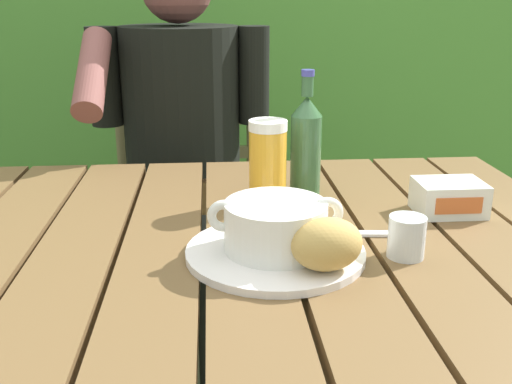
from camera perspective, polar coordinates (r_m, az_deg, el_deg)
name	(u,v)px	position (r m, az deg, el deg)	size (l,w,h in m)	color
dining_table	(244,289)	(1.02, -1.14, -9.35)	(1.20, 0.91, 0.74)	brown
hedge_backdrop	(187,22)	(2.65, -6.69, 16.00)	(3.50, 0.85, 2.15)	#447D2E
chair_near_diner	(188,209)	(1.91, -6.58, -1.62)	(0.47, 0.44, 0.92)	brown
person_eating	(181,142)	(1.64, -7.23, 4.76)	(0.48, 0.47, 1.25)	black
serving_plate	(275,252)	(0.91, 1.87, -5.83)	(0.27, 0.27, 0.01)	white
soup_bowl	(276,225)	(0.89, 1.91, -3.18)	(0.21, 0.16, 0.08)	white
bread_roll	(327,244)	(0.83, 6.86, -5.02)	(0.12, 0.10, 0.08)	tan
beer_glass	(268,162)	(1.11, 1.14, 2.88)	(0.07, 0.07, 0.16)	gold
beer_bottle	(306,144)	(1.16, 4.85, 4.66)	(0.06, 0.06, 0.25)	#365F37
water_glass_small	(407,237)	(0.92, 14.33, -4.22)	(0.06, 0.06, 0.06)	silver
butter_tub	(449,197)	(1.13, 18.13, -0.49)	(0.12, 0.09, 0.06)	white
table_knife	(352,233)	(0.99, 9.23, -3.92)	(0.16, 0.03, 0.01)	silver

